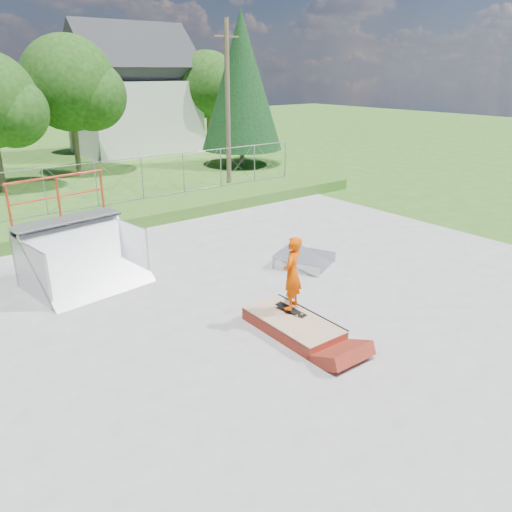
{
  "coord_description": "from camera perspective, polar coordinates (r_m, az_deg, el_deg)",
  "views": [
    {
      "loc": [
        -7.0,
        -9.01,
        5.7
      ],
      "look_at": [
        0.55,
        0.74,
        1.1
      ],
      "focal_mm": 35.0,
      "sensor_mm": 36.0,
      "label": 1
    }
  ],
  "objects": [
    {
      "name": "concrete_pad",
      "position": [
        12.75,
        0.09,
        -6.01
      ],
      "size": [
        20.0,
        16.0,
        0.04
      ],
      "primitive_type": "cube",
      "color": "gray",
      "rests_on": "ground"
    },
    {
      "name": "tree_right_far",
      "position": [
        39.14,
        -5.06,
        18.68
      ],
      "size": [
        5.1,
        4.8,
        7.12
      ],
      "color": "brown",
      "rests_on": "ground"
    },
    {
      "name": "tree_back_mid",
      "position": [
        38.9,
        -20.21,
        16.22
      ],
      "size": [
        4.08,
        3.84,
        5.7
      ],
      "color": "brown",
      "rests_on": "ground"
    },
    {
      "name": "grind_box",
      "position": [
        11.65,
        4.2,
        -7.91
      ],
      "size": [
        1.18,
        2.42,
        0.36
      ],
      "rotation": [
        0.0,
        0.0,
        -0.01
      ],
      "color": "maroon",
      "rests_on": "concrete_pad"
    },
    {
      "name": "chain_link_fence",
      "position": [
        21.17,
        -17.77,
        7.77
      ],
      "size": [
        20.0,
        0.06,
        1.8
      ],
      "primitive_type": null,
      "color": "gray",
      "rests_on": "grass_berm"
    },
    {
      "name": "utility_pole",
      "position": [
        25.59,
        -3.25,
        16.61
      ],
      "size": [
        0.24,
        0.24,
        8.0
      ],
      "primitive_type": "cylinder",
      "color": "brown",
      "rests_on": "ground"
    },
    {
      "name": "quarter_pipe",
      "position": [
        14.4,
        -19.21,
        2.22
      ],
      "size": [
        3.27,
        2.88,
        2.95
      ],
      "primitive_type": null,
      "rotation": [
        0.0,
        0.0,
        0.14
      ],
      "color": "#B0B2B8",
      "rests_on": "concrete_pad"
    },
    {
      "name": "conifer_tree",
      "position": [
        32.22,
        -1.68,
        19.29
      ],
      "size": [
        5.04,
        5.04,
        9.1
      ],
      "color": "brown",
      "rests_on": "ground"
    },
    {
      "name": "grass_berm",
      "position": [
        20.53,
        -16.43,
        4.21
      ],
      "size": [
        24.0,
        3.0,
        0.5
      ],
      "primitive_type": "cube",
      "color": "#325B1A",
      "rests_on": "ground"
    },
    {
      "name": "flat_bank_ramp",
      "position": [
        15.45,
        5.62,
        -0.4
      ],
      "size": [
        2.0,
        2.05,
        0.45
      ],
      "primitive_type": null,
      "rotation": [
        0.0,
        0.0,
        0.43
      ],
      "color": "#B0B2B8",
      "rests_on": "concrete_pad"
    },
    {
      "name": "tree_center",
      "position": [
        30.45,
        -19.95,
        17.7
      ],
      "size": [
        5.44,
        5.12,
        7.6
      ],
      "color": "brown",
      "rests_on": "ground"
    },
    {
      "name": "gable_house",
      "position": [
        38.54,
        -13.77,
        17.13
      ],
      "size": [
        8.4,
        6.08,
        8.94
      ],
      "color": "silver",
      "rests_on": "ground"
    },
    {
      "name": "skater",
      "position": [
        11.47,
        4.14,
        -2.32
      ],
      "size": [
        0.75,
        0.67,
        1.74
      ],
      "primitive_type": "imported",
      "rotation": [
        0.0,
        0.0,
        3.65
      ],
      "color": "#EE4B00",
      "rests_on": "grind_box"
    },
    {
      "name": "skateboard",
      "position": [
        11.84,
        4.03,
        -6.19
      ],
      "size": [
        0.37,
        0.82,
        0.13
      ],
      "primitive_type": "cube",
      "rotation": [
        0.14,
        0.0,
        0.2
      ],
      "color": "black",
      "rests_on": "grind_box"
    },
    {
      "name": "ground",
      "position": [
        12.76,
        0.09,
        -6.09
      ],
      "size": [
        120.0,
        120.0,
        0.0
      ],
      "primitive_type": "plane",
      "color": "#325B1A",
      "rests_on": "ground"
    }
  ]
}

